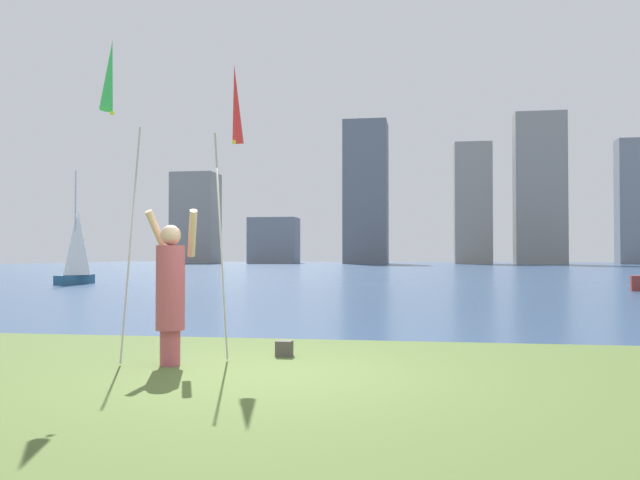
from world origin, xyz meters
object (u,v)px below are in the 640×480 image
object	(u,v)px
kite_flag_right	(235,112)
sailboat_0	(77,246)
bag	(284,348)
kite_flag_left	(111,88)
person	(171,288)

from	to	relation	value
kite_flag_right	sailboat_0	size ratio (longest dim) A/B	0.74
kite_flag_right	bag	world-z (taller)	kite_flag_right
kite_flag_left	sailboat_0	distance (m)	25.40
person	bag	size ratio (longest dim) A/B	8.98
person	kite_flag_left	world-z (taller)	kite_flag_left
kite_flag_left	bag	xyz separation A→B (m)	(1.89, 1.40, -3.36)
bag	sailboat_0	size ratio (longest dim) A/B	0.04
person	kite_flag_right	size ratio (longest dim) A/B	0.50
kite_flag_left	sailboat_0	size ratio (longest dim) A/B	0.75
kite_flag_left	kite_flag_right	size ratio (longest dim) A/B	1.01
kite_flag_right	sailboat_0	bearing A→B (deg)	123.75
kite_flag_left	sailboat_0	bearing A→B (deg)	119.92
bag	sailboat_0	xyz separation A→B (m)	(-14.53, 20.57, 1.73)
sailboat_0	bag	bearing A→B (deg)	-54.77
person	sailboat_0	world-z (taller)	sailboat_0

